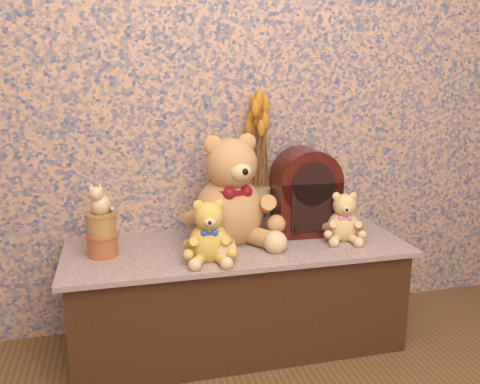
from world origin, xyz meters
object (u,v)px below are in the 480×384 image
Objects in this scene: biscuit_tin_lower at (103,245)px; cat_figurine at (99,198)px; teddy_medium at (209,227)px; teddy_small at (344,214)px; ceramic_vase at (258,208)px; teddy_large at (229,185)px; cathedral_radio at (305,191)px.

biscuit_tin_lower is 0.19m from cat_figurine.
teddy_small is at bearing 15.92° from teddy_medium.
ceramic_vase is at bearing 159.75° from teddy_small.
cat_figurine is at bearing 0.00° from biscuit_tin_lower.
ceramic_vase is at bearing 33.75° from cat_figurine.
ceramic_vase is (-0.32, 0.23, -0.02)m from teddy_small.
teddy_medium is at bearing -134.57° from teddy_large.
teddy_large is at bearing 64.53° from teddy_medium.
ceramic_vase is at bearing 156.91° from cathedral_radio.
teddy_large is 0.57m from biscuit_tin_lower.
ceramic_vase is 0.71m from biscuit_tin_lower.
biscuit_tin_lower is (-0.40, 0.14, -0.09)m from teddy_medium.
cat_figurine reaches higher than ceramic_vase.
cat_figurine is (-0.40, 0.14, 0.11)m from teddy_medium.
teddy_medium is 0.43m from ceramic_vase.
cat_figurine reaches higher than biscuit_tin_lower.
cathedral_radio reaches higher than biscuit_tin_lower.
teddy_medium is 1.30× the size of ceramic_vase.
teddy_medium is 1.13× the size of teddy_small.
cat_figurine reaches higher than teddy_medium.
teddy_small is 0.39m from ceramic_vase.
biscuit_tin_lower is 0.93× the size of cat_figurine.
cathedral_radio is at bearing -6.30° from teddy_large.
teddy_medium is at bearing -152.07° from cathedral_radio.
teddy_small is 1.92× the size of biscuit_tin_lower.
biscuit_tin_lower is at bearing -167.23° from teddy_small.
teddy_medium reaches higher than biscuit_tin_lower.
cathedral_radio is 0.90m from biscuit_tin_lower.
teddy_small is at bearing -2.84° from biscuit_tin_lower.
teddy_large is at bearing -141.96° from ceramic_vase.
teddy_large is 0.53m from cat_figurine.
teddy_small is (0.60, 0.09, -0.01)m from teddy_medium.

